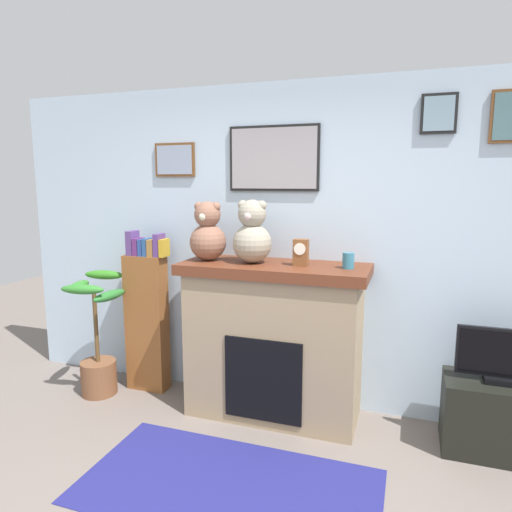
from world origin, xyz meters
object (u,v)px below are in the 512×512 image
bookshelf (147,316)px  teddy_bear_brown (208,234)px  television (502,357)px  fireplace (274,339)px  candle_jar (348,261)px  potted_plant (97,350)px  teddy_bear_grey (252,235)px  tv_stand (497,418)px  mantel_clock (301,252)px

bookshelf → teddy_bear_brown: teddy_bear_brown is taller
teddy_bear_brown → television: bearing=-0.3°
bookshelf → television: size_ratio=2.48×
fireplace → candle_jar: size_ratio=12.30×
bookshelf → potted_plant: (-0.35, -0.24, -0.27)m
potted_plant → teddy_bear_grey: (1.36, 0.15, 1.03)m
teddy_bear_brown → tv_stand: bearing=-0.2°
fireplace → tv_stand: size_ratio=2.08×
potted_plant → tv_stand: size_ratio=1.54×
fireplace → mantel_clock: 0.73m
teddy_bear_brown → potted_plant: bearing=-171.4°
potted_plant → tv_stand: (3.12, 0.14, -0.15)m
bookshelf → television: bookshelf is taller
television → mantel_clock: size_ratio=2.88×
television → tv_stand: bearing=90.0°
bookshelf → television: bearing=-2.1°
potted_plant → mantel_clock: mantel_clock is taller
potted_plant → mantel_clock: size_ratio=5.35×
potted_plant → candle_jar: size_ratio=9.12×
potted_plant → television: potted_plant is taller
candle_jar → television: bearing=-0.6°
television → mantel_clock: 1.51m
potted_plant → teddy_bear_brown: size_ratio=2.28×
tv_stand → mantel_clock: size_ratio=3.47×
fireplace → television: size_ratio=2.50×
potted_plant → candle_jar: bearing=4.1°
fireplace → teddy_bear_grey: 0.84m
potted_plant → teddy_bear_grey: bearing=6.3°
teddy_bear_brown → mantel_clock: bearing=-0.0°
mantel_clock → teddy_bear_grey: size_ratio=0.41×
television → potted_plant: bearing=-177.4°
mantel_clock → television: bearing=-0.4°
potted_plant → candle_jar: candle_jar is taller
candle_jar → teddy_bear_brown: size_ratio=0.25×
tv_stand → teddy_bear_grey: teddy_bear_grey is taller
potted_plant → television: 3.13m
teddy_bear_grey → mantel_clock: bearing=-0.1°
teddy_bear_grey → television: bearing=-0.3°
candle_jar → teddy_bear_grey: size_ratio=0.24×
potted_plant → candle_jar: (2.09, 0.15, 0.88)m
bookshelf → mantel_clock: (1.39, -0.09, 0.65)m
candle_jar → teddy_bear_brown: teddy_bear_brown is taller
mantel_clock → teddy_bear_grey: bearing=179.9°
tv_stand → fireplace: bearing=179.0°
fireplace → teddy_bear_brown: (-0.54, -0.02, 0.81)m
teddy_bear_grey → potted_plant: bearing=-173.7°
television → candle_jar: (-1.03, 0.01, 0.59)m
teddy_bear_grey → bookshelf: bearing=174.8°
bookshelf → tv_stand: 2.80m
television → teddy_bear_brown: size_ratio=1.23×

